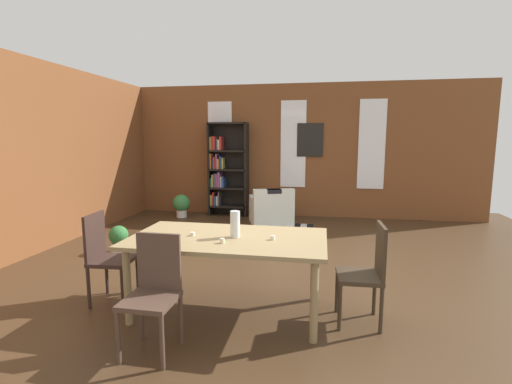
{
  "coord_description": "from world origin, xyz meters",
  "views": [
    {
      "loc": [
        0.64,
        -4.47,
        1.72
      ],
      "look_at": [
        -0.38,
        1.14,
        0.88
      ],
      "focal_mm": 25.61,
      "sensor_mm": 36.0,
      "label": 1
    }
  ],
  "objects_px": {
    "potted_plant_corner": "(181,204)",
    "dining_table": "(228,245)",
    "dining_chair_head_left": "(106,255)",
    "potted_plant_by_shelf": "(119,238)",
    "dining_chair_near_left": "(154,289)",
    "armchair_white": "(271,210)",
    "vase_on_table": "(235,224)",
    "bookshelf_tall": "(225,169)",
    "dining_chair_head_right": "(367,270)"
  },
  "relations": [
    {
      "from": "vase_on_table",
      "to": "bookshelf_tall",
      "type": "distance_m",
      "value": 4.71
    },
    {
      "from": "dining_chair_head_right",
      "to": "potted_plant_by_shelf",
      "type": "distance_m",
      "value": 3.8
    },
    {
      "from": "dining_chair_head_left",
      "to": "potted_plant_corner",
      "type": "relative_size",
      "value": 1.89
    },
    {
      "from": "dining_chair_near_left",
      "to": "potted_plant_corner",
      "type": "distance_m",
      "value": 5.16
    },
    {
      "from": "dining_chair_head_left",
      "to": "bookshelf_tall",
      "type": "height_order",
      "value": "bookshelf_tall"
    },
    {
      "from": "dining_chair_near_left",
      "to": "potted_plant_by_shelf",
      "type": "distance_m",
      "value": 2.88
    },
    {
      "from": "dining_chair_head_right",
      "to": "bookshelf_tall",
      "type": "bearing_deg",
      "value": 119.63
    },
    {
      "from": "potted_plant_corner",
      "to": "dining_table",
      "type": "bearing_deg",
      "value": -62.54
    },
    {
      "from": "dining_chair_near_left",
      "to": "potted_plant_by_shelf",
      "type": "bearing_deg",
      "value": 126.36
    },
    {
      "from": "dining_chair_head_left",
      "to": "dining_chair_near_left",
      "type": "xyz_separation_m",
      "value": [
        0.9,
        -0.74,
        0.0
      ]
    },
    {
      "from": "dining_chair_head_right",
      "to": "armchair_white",
      "type": "height_order",
      "value": "dining_chair_head_right"
    },
    {
      "from": "dining_chair_near_left",
      "to": "bookshelf_tall",
      "type": "relative_size",
      "value": 0.46
    },
    {
      "from": "potted_plant_by_shelf",
      "to": "potted_plant_corner",
      "type": "bearing_deg",
      "value": 90.26
    },
    {
      "from": "dining_chair_near_left",
      "to": "bookshelf_tall",
      "type": "distance_m",
      "value": 5.36
    },
    {
      "from": "vase_on_table",
      "to": "dining_chair_near_left",
      "type": "height_order",
      "value": "vase_on_table"
    },
    {
      "from": "bookshelf_tall",
      "to": "dining_chair_head_right",
      "type": "bearing_deg",
      "value": -60.37
    },
    {
      "from": "armchair_white",
      "to": "potted_plant_corner",
      "type": "bearing_deg",
      "value": 171.99
    },
    {
      "from": "armchair_white",
      "to": "potted_plant_corner",
      "type": "xyz_separation_m",
      "value": [
        -2.04,
        0.29,
        0.0
      ]
    },
    {
      "from": "dining_chair_head_right",
      "to": "potted_plant_corner",
      "type": "relative_size",
      "value": 1.89
    },
    {
      "from": "potted_plant_by_shelf",
      "to": "dining_table",
      "type": "bearing_deg",
      "value": -36.29
    },
    {
      "from": "bookshelf_tall",
      "to": "dining_chair_head_left",
      "type": "bearing_deg",
      "value": -90.99
    },
    {
      "from": "potted_plant_by_shelf",
      "to": "dining_chair_head_right",
      "type": "bearing_deg",
      "value": -24.31
    },
    {
      "from": "dining_table",
      "to": "vase_on_table",
      "type": "xyz_separation_m",
      "value": [
        0.07,
        0.0,
        0.21
      ]
    },
    {
      "from": "dining_table",
      "to": "vase_on_table",
      "type": "relative_size",
      "value": 7.34
    },
    {
      "from": "dining_chair_near_left",
      "to": "armchair_white",
      "type": "height_order",
      "value": "dining_chair_near_left"
    },
    {
      "from": "dining_chair_head_left",
      "to": "dining_chair_near_left",
      "type": "bearing_deg",
      "value": -39.62
    },
    {
      "from": "dining_table",
      "to": "potted_plant_by_shelf",
      "type": "bearing_deg",
      "value": 143.71
    },
    {
      "from": "dining_chair_head_right",
      "to": "dining_chair_head_left",
      "type": "bearing_deg",
      "value": -179.83
    },
    {
      "from": "dining_chair_head_right",
      "to": "dining_chair_head_left",
      "type": "distance_m",
      "value": 2.65
    },
    {
      "from": "dining_table",
      "to": "potted_plant_corner",
      "type": "relative_size",
      "value": 3.79
    },
    {
      "from": "armchair_white",
      "to": "dining_chair_head_left",
      "type": "bearing_deg",
      "value": -107.65
    },
    {
      "from": "vase_on_table",
      "to": "dining_chair_head_right",
      "type": "distance_m",
      "value": 1.31
    },
    {
      "from": "dining_table",
      "to": "dining_chair_head_left",
      "type": "xyz_separation_m",
      "value": [
        -1.32,
        -0.01,
        -0.18
      ]
    },
    {
      "from": "bookshelf_tall",
      "to": "potted_plant_corner",
      "type": "bearing_deg",
      "value": -155.55
    },
    {
      "from": "dining_chair_near_left",
      "to": "vase_on_table",
      "type": "bearing_deg",
      "value": 56.25
    },
    {
      "from": "vase_on_table",
      "to": "armchair_white",
      "type": "xyz_separation_m",
      "value": [
        -0.18,
        3.83,
        -0.62
      ]
    },
    {
      "from": "dining_chair_head_left",
      "to": "potted_plant_by_shelf",
      "type": "xyz_separation_m",
      "value": [
        -0.8,
        1.57,
        -0.3
      ]
    },
    {
      "from": "vase_on_table",
      "to": "armchair_white",
      "type": "height_order",
      "value": "vase_on_table"
    },
    {
      "from": "dining_chair_head_right",
      "to": "bookshelf_tall",
      "type": "relative_size",
      "value": 0.46
    },
    {
      "from": "vase_on_table",
      "to": "armchair_white",
      "type": "distance_m",
      "value": 3.88
    },
    {
      "from": "potted_plant_by_shelf",
      "to": "dining_chair_near_left",
      "type": "bearing_deg",
      "value": -53.64
    },
    {
      "from": "dining_chair_head_right",
      "to": "vase_on_table",
      "type": "bearing_deg",
      "value": -179.89
    },
    {
      "from": "dining_chair_head_right",
      "to": "dining_chair_near_left",
      "type": "height_order",
      "value": "same"
    },
    {
      "from": "vase_on_table",
      "to": "armchair_white",
      "type": "bearing_deg",
      "value": 92.64
    },
    {
      "from": "vase_on_table",
      "to": "dining_chair_near_left",
      "type": "distance_m",
      "value": 0.98
    },
    {
      "from": "bookshelf_tall",
      "to": "vase_on_table",
      "type": "bearing_deg",
      "value": -73.74
    },
    {
      "from": "potted_plant_by_shelf",
      "to": "potted_plant_corner",
      "type": "height_order",
      "value": "potted_plant_corner"
    },
    {
      "from": "vase_on_table",
      "to": "bookshelf_tall",
      "type": "height_order",
      "value": "bookshelf_tall"
    },
    {
      "from": "dining_chair_head_right",
      "to": "bookshelf_tall",
      "type": "height_order",
      "value": "bookshelf_tall"
    },
    {
      "from": "dining_chair_near_left",
      "to": "armchair_white",
      "type": "relative_size",
      "value": 0.94
    }
  ]
}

